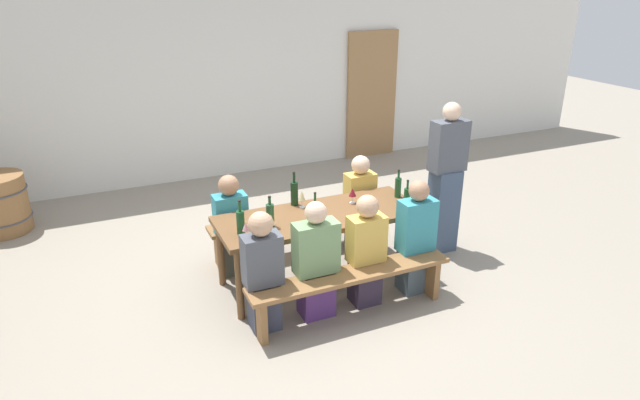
{
  "coord_description": "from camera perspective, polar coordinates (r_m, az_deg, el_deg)",
  "views": [
    {
      "loc": [
        -2.03,
        -4.56,
        2.97
      ],
      "look_at": [
        0.0,
        0.0,
        0.9
      ],
      "focal_mm": 30.99,
      "sensor_mm": 36.0,
      "label": 1
    }
  ],
  "objects": [
    {
      "name": "wooden_door",
      "position": [
        9.47,
        5.36,
        10.72
      ],
      "size": [
        0.9,
        0.06,
        2.1
      ],
      "primitive_type": "cube",
      "color": "#9E7247",
      "rests_on": "ground"
    },
    {
      "name": "wine_bottle_2",
      "position": [
        5.89,
        8.06,
        1.35
      ],
      "size": [
        0.07,
        0.07,
        0.3
      ],
      "color": "#194723",
      "rests_on": "tasting_table"
    },
    {
      "name": "wine_glass_3",
      "position": [
        5.69,
        3.38,
        0.77
      ],
      "size": [
        0.08,
        0.08,
        0.16
      ],
      "color": "silver",
      "rests_on": "tasting_table"
    },
    {
      "name": "wine_bottle_0",
      "position": [
        5.63,
        -2.66,
        0.75
      ],
      "size": [
        0.08,
        0.08,
        0.36
      ],
      "color": "#143319",
      "rests_on": "tasting_table"
    },
    {
      "name": "seated_guest_far_1",
      "position": [
        6.29,
        4.11,
        -0.34
      ],
      "size": [
        0.33,
        0.24,
        1.1
      ],
      "rotation": [
        0.0,
        0.0,
        -1.57
      ],
      "color": "#272B40",
      "rests_on": "ground"
    },
    {
      "name": "standing_host",
      "position": [
        6.24,
        12.84,
        1.88
      ],
      "size": [
        0.4,
        0.24,
        1.71
      ],
      "rotation": [
        0.0,
        0.0,
        3.14
      ],
      "color": "#3D4E68",
      "rests_on": "ground"
    },
    {
      "name": "wine_glass_0",
      "position": [
        5.57,
        -1.88,
        0.43
      ],
      "size": [
        0.07,
        0.07,
        0.18
      ],
      "color": "silver",
      "rests_on": "tasting_table"
    },
    {
      "name": "wine_bottle_5",
      "position": [
        5.64,
        8.97,
        0.27
      ],
      "size": [
        0.06,
        0.06,
        0.3
      ],
      "color": "#194723",
      "rests_on": "tasting_table"
    },
    {
      "name": "seated_guest_near_3",
      "position": [
        5.46,
        9.83,
        -4.04
      ],
      "size": [
        0.36,
        0.24,
        1.17
      ],
      "rotation": [
        0.0,
        0.0,
        1.57
      ],
      "color": "#46555F",
      "rests_on": "ground"
    },
    {
      "name": "wine_glass_2",
      "position": [
        5.08,
        -5.08,
        -2.06
      ],
      "size": [
        0.08,
        0.08,
        0.17
      ],
      "color": "silver",
      "rests_on": "tasting_table"
    },
    {
      "name": "wine_bottle_3",
      "position": [
        5.06,
        -8.21,
        -2.23
      ],
      "size": [
        0.08,
        0.08,
        0.33
      ],
      "color": "#194723",
      "rests_on": "tasting_table"
    },
    {
      "name": "seated_guest_far_0",
      "position": [
        5.79,
        -9.15,
        -2.7
      ],
      "size": [
        0.34,
        0.24,
        1.09
      ],
      "rotation": [
        0.0,
        0.0,
        -1.57
      ],
      "color": "#4F5349",
      "rests_on": "ground"
    },
    {
      "name": "seated_guest_near_2",
      "position": [
        5.21,
        4.76,
        -5.39
      ],
      "size": [
        0.35,
        0.24,
        1.11
      ],
      "rotation": [
        0.0,
        0.0,
        1.57
      ],
      "color": "#34293D",
      "rests_on": "ground"
    },
    {
      "name": "wine_glass_1",
      "position": [
        4.98,
        -7.68,
        -2.78
      ],
      "size": [
        0.07,
        0.07,
        0.16
      ],
      "color": "silver",
      "rests_on": "tasting_table"
    },
    {
      "name": "wine_bottle_4",
      "position": [
        5.17,
        -5.17,
        -1.53
      ],
      "size": [
        0.08,
        0.08,
        0.31
      ],
      "color": "#234C2D",
      "rests_on": "tasting_table"
    },
    {
      "name": "bench_far",
      "position": [
        6.21,
        -2.61,
        -2.42
      ],
      "size": [
        1.95,
        0.3,
        0.45
      ],
      "color": "olive",
      "rests_on": "ground"
    },
    {
      "name": "seated_guest_near_0",
      "position": [
        4.85,
        -5.94,
        -7.54
      ],
      "size": [
        0.34,
        0.24,
        1.13
      ],
      "rotation": [
        0.0,
        0.0,
        1.57
      ],
      "color": "#3A3F53",
      "rests_on": "ground"
    },
    {
      "name": "wine_bottle_1",
      "position": [
        5.22,
        -0.51,
        -1.27
      ],
      "size": [
        0.06,
        0.06,
        0.32
      ],
      "color": "#194723",
      "rests_on": "tasting_table"
    },
    {
      "name": "back_wall",
      "position": [
        8.58,
        -10.29,
        12.97
      ],
      "size": [
        14.0,
        0.2,
        3.2
      ],
      "primitive_type": "cube",
      "color": "silver",
      "rests_on": "ground"
    },
    {
      "name": "seated_guest_near_1",
      "position": [
        5.01,
        -0.42,
        -6.53
      ],
      "size": [
        0.4,
        0.24,
        1.13
      ],
      "rotation": [
        0.0,
        0.0,
        1.57
      ],
      "color": "#522E6F",
      "rests_on": "ground"
    },
    {
      "name": "tasting_table",
      "position": [
        5.49,
        -0.0,
        -2.21
      ],
      "size": [
        2.05,
        0.78,
        0.75
      ],
      "color": "brown",
      "rests_on": "ground"
    },
    {
      "name": "bench_near",
      "position": [
        5.09,
        3.21,
        -8.42
      ],
      "size": [
        1.95,
        0.3,
        0.45
      ],
      "color": "olive",
      "rests_on": "ground"
    },
    {
      "name": "ground_plane",
      "position": [
        5.81,
        -0.0,
        -8.24
      ],
      "size": [
        24.0,
        24.0,
        0.0
      ],
      "primitive_type": "plane",
      "color": "gray"
    }
  ]
}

